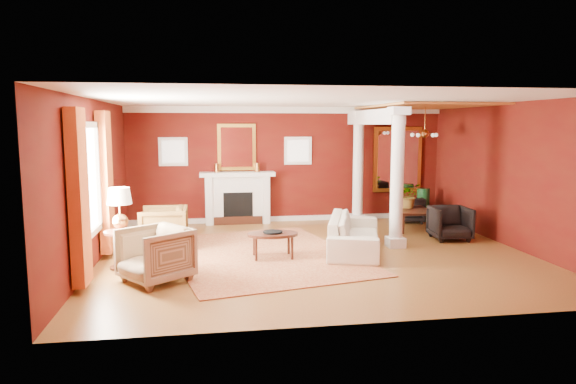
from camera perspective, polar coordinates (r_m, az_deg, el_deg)
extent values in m
plane|color=brown|center=(9.89, 3.12, -6.87)|extent=(8.00, 8.00, 0.00)
cube|color=#51170B|center=(13.07, 0.00, 3.08)|extent=(8.00, 0.04, 2.90)
cube|color=#51170B|center=(6.28, 9.81, -1.78)|extent=(8.00, 0.04, 2.90)
cube|color=#51170B|center=(9.64, -20.77, 1.04)|extent=(0.04, 7.00, 2.90)
cube|color=#51170B|center=(11.17, 23.70, 1.71)|extent=(0.04, 7.00, 2.90)
cube|color=white|center=(9.60, 3.25, 10.15)|extent=(8.00, 7.00, 0.04)
cube|color=white|center=(12.86, -5.62, -0.84)|extent=(1.60, 0.34, 1.20)
cube|color=black|center=(12.71, -5.57, -1.62)|extent=(0.72, 0.03, 0.70)
cube|color=black|center=(12.77, -5.55, -3.17)|extent=(1.20, 0.05, 0.20)
cube|color=white|center=(12.74, -5.65, 1.99)|extent=(1.85, 0.42, 0.10)
cube|color=white|center=(12.81, -8.74, -0.92)|extent=(0.16, 0.40, 1.20)
cube|color=white|center=(12.89, -2.50, -0.79)|extent=(0.16, 0.40, 1.20)
cube|color=gold|center=(12.87, -5.73, 4.98)|extent=(0.95, 0.06, 1.15)
cube|color=white|center=(12.83, -5.72, 4.98)|extent=(0.78, 0.02, 0.98)
cube|color=white|center=(12.89, -12.64, 4.40)|extent=(0.70, 0.06, 0.70)
cube|color=white|center=(12.86, -12.65, 4.39)|extent=(0.54, 0.02, 0.54)
cube|color=white|center=(13.06, 1.11, 4.62)|extent=(0.70, 0.06, 0.70)
cube|color=white|center=(13.02, 1.13, 4.61)|extent=(0.54, 0.02, 0.54)
cube|color=white|center=(9.04, -21.48, 1.25)|extent=(0.03, 1.30, 1.70)
cube|color=white|center=(8.36, -22.29, 0.74)|extent=(0.08, 0.10, 1.90)
cube|color=white|center=(9.72, -20.39, 1.70)|extent=(0.08, 0.10, 1.90)
cube|color=#BE5420|center=(8.07, -22.24, -0.55)|extent=(0.18, 0.55, 2.60)
cube|color=#BE5420|center=(10.01, -19.61, 1.02)|extent=(0.18, 0.55, 2.60)
cube|color=white|center=(10.62, 11.84, -5.47)|extent=(0.34, 0.34, 0.20)
cylinder|color=white|center=(10.41, 12.04, 1.80)|extent=(0.26, 0.26, 2.50)
cube|color=white|center=(10.36, 12.23, 8.80)|extent=(0.36, 0.36, 0.16)
cube|color=white|center=(13.13, 7.70, -2.91)|extent=(0.34, 0.34, 0.20)
cylinder|color=white|center=(12.95, 7.80, 2.97)|extent=(0.26, 0.26, 2.50)
cube|color=white|center=(12.92, 7.90, 8.60)|extent=(0.36, 0.36, 0.16)
cube|color=white|center=(11.87, 9.43, 8.19)|extent=(0.30, 3.20, 0.32)
cube|color=#CB803B|center=(12.14, 14.91, 9.21)|extent=(2.30, 3.40, 0.04)
cube|color=gold|center=(13.77, 12.06, 3.56)|extent=(1.30, 0.06, 1.70)
cube|color=white|center=(13.73, 12.12, 3.55)|extent=(1.10, 0.02, 1.50)
cylinder|color=#B07537|center=(12.20, 14.99, 7.81)|extent=(0.02, 0.02, 0.65)
sphere|color=#B07537|center=(12.20, 14.93, 6.28)|extent=(0.20, 0.20, 0.20)
sphere|color=beige|center=(12.32, 16.13, 6.11)|extent=(0.09, 0.09, 0.09)
sphere|color=beige|center=(12.48, 14.80, 6.17)|extent=(0.09, 0.09, 0.09)
sphere|color=beige|center=(12.27, 13.64, 6.19)|extent=(0.09, 0.09, 0.09)
sphere|color=beige|center=(11.96, 14.25, 6.14)|extent=(0.09, 0.09, 0.09)
sphere|color=beige|center=(12.00, 15.82, 6.09)|extent=(0.09, 0.09, 0.09)
cube|color=white|center=(13.00, 0.03, 9.10)|extent=(8.00, 0.08, 0.16)
cube|color=white|center=(13.21, 0.03, -2.95)|extent=(8.00, 0.08, 0.12)
cube|color=maroon|center=(9.81, -2.94, -6.94)|extent=(4.09, 4.91, 0.02)
imported|color=beige|center=(10.12, 7.40, -3.92)|extent=(1.36, 2.46, 0.92)
imported|color=black|center=(10.52, -13.65, -3.64)|extent=(0.84, 0.90, 0.92)
imported|color=tan|center=(8.33, -14.54, -6.47)|extent=(1.25, 1.26, 0.95)
cylinder|color=black|center=(9.47, -1.70, -4.72)|extent=(0.94, 0.94, 0.05)
cylinder|color=black|center=(9.29, -3.56, -6.49)|extent=(0.05, 0.05, 0.42)
cylinder|color=black|center=(9.37, 0.47, -6.36)|extent=(0.05, 0.05, 0.42)
cylinder|color=black|center=(9.69, -3.78, -5.91)|extent=(0.05, 0.05, 0.42)
cylinder|color=black|center=(9.76, 0.08, -5.79)|extent=(0.05, 0.05, 0.42)
imported|color=black|center=(9.44, -1.69, -3.89)|extent=(0.16, 0.07, 0.23)
cylinder|color=black|center=(9.36, -17.93, -7.95)|extent=(0.41, 0.41, 0.04)
cylinder|color=black|center=(9.28, -18.00, -6.18)|extent=(0.10, 0.10, 0.63)
cylinder|color=black|center=(9.22, -18.08, -4.26)|extent=(0.56, 0.56, 0.04)
sphere|color=#B07537|center=(9.18, -18.13, -3.12)|extent=(0.26, 0.26, 0.26)
cylinder|color=#B07537|center=(9.15, -18.17, -1.97)|extent=(0.03, 0.03, 0.28)
cone|color=beige|center=(9.11, -18.24, -0.41)|extent=(0.41, 0.41, 0.28)
imported|color=black|center=(12.52, 13.61, -2.24)|extent=(0.68, 1.43, 0.77)
imported|color=black|center=(11.52, 17.57, -3.14)|extent=(0.82, 0.77, 0.79)
imported|color=black|center=(13.32, 13.23, -1.75)|extent=(0.79, 0.76, 0.72)
sphere|color=#133B19|center=(13.60, 14.72, -2.43)|extent=(0.36, 0.36, 0.36)
cylinder|color=#133B19|center=(13.56, 14.76, -1.38)|extent=(0.32, 0.32, 0.84)
imported|color=#26591E|center=(12.49, 13.34, 0.60)|extent=(0.69, 0.73, 0.47)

